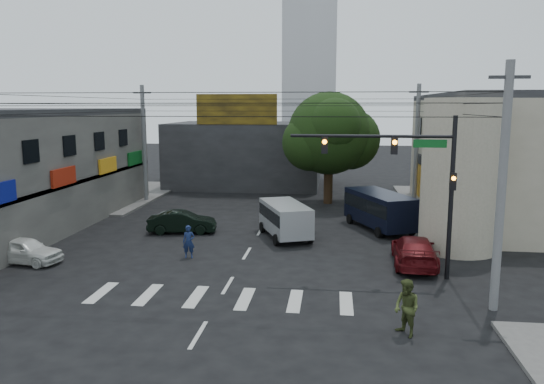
% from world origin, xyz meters
% --- Properties ---
extents(ground, '(160.00, 160.00, 0.00)m').
position_xyz_m(ground, '(0.00, 0.00, 0.00)').
color(ground, black).
rests_on(ground, ground).
extents(sidewalk_far_left, '(16.00, 16.00, 0.15)m').
position_xyz_m(sidewalk_far_left, '(-18.00, 18.00, 0.07)').
color(sidewalk_far_left, '#514F4C').
rests_on(sidewalk_far_left, ground).
extents(sidewalk_far_right, '(16.00, 16.00, 0.15)m').
position_xyz_m(sidewalk_far_right, '(18.00, 18.00, 0.07)').
color(sidewalk_far_right, '#514F4C').
rests_on(sidewalk_far_right, ground).
extents(building_right, '(14.00, 18.00, 8.00)m').
position_xyz_m(building_right, '(18.00, 13.00, 4.00)').
color(building_right, gray).
rests_on(building_right, ground).
extents(corner_column, '(4.00, 4.00, 8.00)m').
position_xyz_m(corner_column, '(11.00, 4.00, 4.00)').
color(corner_column, gray).
rests_on(corner_column, ground).
extents(building_far, '(14.00, 10.00, 6.00)m').
position_xyz_m(building_far, '(-4.00, 26.00, 3.00)').
color(building_far, '#232326').
rests_on(building_far, ground).
extents(billboard, '(7.00, 0.30, 2.60)m').
position_xyz_m(billboard, '(-4.00, 21.10, 7.30)').
color(billboard, olive).
rests_on(billboard, building_far).
extents(tower_distant, '(9.00, 9.00, 44.00)m').
position_xyz_m(tower_distant, '(0.00, 70.00, 22.00)').
color(tower_distant, silver).
rests_on(tower_distant, ground).
extents(street_tree, '(6.40, 6.40, 8.70)m').
position_xyz_m(street_tree, '(4.00, 17.00, 5.47)').
color(street_tree, black).
rests_on(street_tree, ground).
extents(traffic_gantry, '(7.10, 0.35, 7.20)m').
position_xyz_m(traffic_gantry, '(7.82, -1.00, 4.83)').
color(traffic_gantry, black).
rests_on(traffic_gantry, ground).
extents(utility_pole_near_right, '(0.32, 0.32, 9.20)m').
position_xyz_m(utility_pole_near_right, '(10.50, -4.50, 4.60)').
color(utility_pole_near_right, '#59595B').
rests_on(utility_pole_near_right, ground).
extents(utility_pole_far_left, '(0.32, 0.32, 9.20)m').
position_xyz_m(utility_pole_far_left, '(-10.50, 16.00, 4.60)').
color(utility_pole_far_left, '#59595B').
rests_on(utility_pole_far_left, ground).
extents(utility_pole_far_right, '(0.32, 0.32, 9.20)m').
position_xyz_m(utility_pole_far_right, '(10.50, 16.00, 4.60)').
color(utility_pole_far_right, '#59595B').
rests_on(utility_pole_far_right, ground).
extents(dark_sedan, '(2.54, 4.45, 1.34)m').
position_xyz_m(dark_sedan, '(-4.62, 6.04, 0.67)').
color(dark_sedan, black).
rests_on(dark_sedan, ground).
extents(white_compact, '(2.69, 4.23, 1.28)m').
position_xyz_m(white_compact, '(-10.50, -0.92, 0.64)').
color(white_compact, white).
rests_on(white_compact, ground).
extents(maroon_sedan, '(2.49, 5.10, 1.42)m').
position_xyz_m(maroon_sedan, '(8.34, 0.96, 0.71)').
color(maroon_sedan, '#500B0F').
rests_on(maroon_sedan, ground).
extents(silver_minivan, '(6.03, 5.18, 2.02)m').
position_xyz_m(silver_minivan, '(1.67, 5.57, 1.01)').
color(silver_minivan, '#A7ABB0').
rests_on(silver_minivan, ground).
extents(navy_van, '(7.33, 6.39, 2.29)m').
position_xyz_m(navy_van, '(7.30, 8.38, 1.15)').
color(navy_van, black).
rests_on(navy_van, ground).
extents(traffic_officer, '(0.71, 0.56, 1.66)m').
position_xyz_m(traffic_officer, '(-2.78, 0.89, 0.83)').
color(traffic_officer, '#142149').
rests_on(traffic_officer, ground).
extents(pedestrian_olive, '(1.63, 1.61, 1.94)m').
position_xyz_m(pedestrian_olive, '(6.91, -7.24, 0.97)').
color(pedestrian_olive, '#3B4520').
rests_on(pedestrian_olive, ground).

